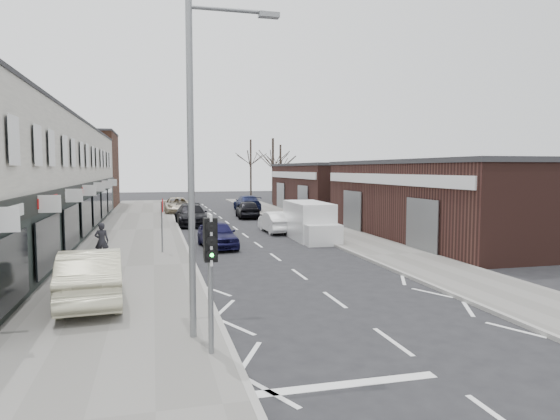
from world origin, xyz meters
TOP-DOWN VIEW (x-y plane):
  - ground at (0.00, 0.00)m, footprint 160.00×160.00m
  - pavement_left at (-6.75, 22.00)m, footprint 5.50×64.00m
  - pavement_right at (5.75, 22.00)m, footprint 3.50×64.00m
  - shop_terrace_left at (-13.50, 19.50)m, footprint 8.00×41.00m
  - brick_block_far at (-13.50, 45.00)m, footprint 8.00×10.00m
  - right_unit_near at (12.50, 14.00)m, footprint 10.00×18.00m
  - right_unit_far at (12.50, 34.00)m, footprint 10.00×16.00m
  - tree_far_a at (9.00, 48.00)m, footprint 3.60×3.60m
  - tree_far_b at (11.50, 54.00)m, footprint 3.60×3.60m
  - tree_far_c at (8.50, 60.00)m, footprint 3.60×3.60m
  - traffic_light at (-4.40, -2.02)m, footprint 0.28×0.60m
  - street_lamp at (-4.53, -0.80)m, footprint 2.23×0.22m
  - warning_sign at (-5.16, 12.00)m, footprint 0.12×0.80m
  - white_van at (3.40, 15.35)m, footprint 2.12×5.73m
  - sedan_on_pavement at (-7.47, 3.10)m, footprint 2.15×5.14m
  - pedestrian at (-7.86, 10.65)m, footprint 0.64×0.44m
  - parked_car_left_a at (-2.31, 13.56)m, footprint 2.00×4.34m
  - parked_car_left_b at (-2.86, 24.47)m, footprint 2.37×5.41m
  - parked_car_left_c at (-3.40, 35.07)m, footprint 2.67×5.45m
  - parked_car_right_a at (2.20, 18.94)m, footprint 1.55×4.26m
  - parked_car_right_b at (2.20, 29.01)m, footprint 2.12×4.57m
  - parked_car_right_c at (3.50, 36.15)m, footprint 2.29×5.43m

SIDE VIEW (x-z plane):
  - ground at x=0.00m, z-range 0.00..0.00m
  - tree_far_a at x=9.00m, z-range -4.00..4.00m
  - tree_far_b at x=11.50m, z-range -3.75..3.75m
  - tree_far_c at x=8.50m, z-range -4.25..4.25m
  - pavement_left at x=-6.75m, z-range 0.00..0.12m
  - pavement_right at x=5.75m, z-range 0.00..0.12m
  - parked_car_right_a at x=2.20m, z-range 0.00..1.40m
  - parked_car_left_a at x=-2.31m, z-range 0.00..1.44m
  - parked_car_left_c at x=-3.40m, z-range 0.00..1.49m
  - parked_car_right_b at x=2.20m, z-range 0.00..1.51m
  - parked_car_left_b at x=-2.86m, z-range 0.00..1.55m
  - parked_car_right_c at x=3.50m, z-range 0.00..1.56m
  - sedan_on_pavement at x=-7.47m, z-range 0.12..1.77m
  - pedestrian at x=-7.86m, z-range 0.12..1.80m
  - white_van at x=3.40m, z-range -0.06..2.15m
  - warning_sign at x=-5.16m, z-range 0.85..3.55m
  - right_unit_near at x=12.50m, z-range 0.00..4.50m
  - right_unit_far at x=12.50m, z-range 0.00..4.50m
  - traffic_light at x=-4.40m, z-range 0.86..3.96m
  - shop_terrace_left at x=-13.50m, z-range 0.00..7.10m
  - brick_block_far at x=-13.50m, z-range 0.00..8.00m
  - street_lamp at x=-4.53m, z-range 0.62..8.62m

